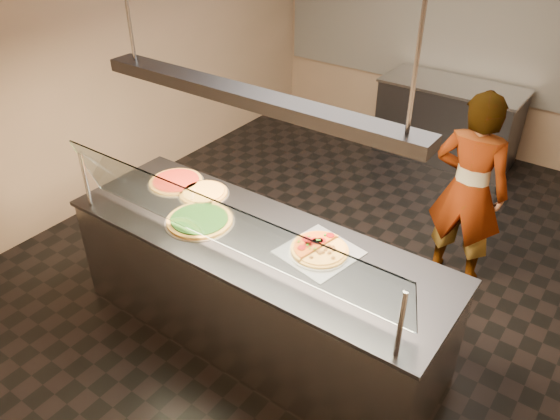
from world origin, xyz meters
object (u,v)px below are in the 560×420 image
Objects in this scene: sneeze_guard at (219,225)px; half_pizza_sausage at (331,254)px; serving_counter at (256,288)px; prep_table at (448,121)px; pizza_tomato at (176,181)px; pizza_spinach at (200,220)px; perforated_tray at (319,252)px; pizza_spatula at (198,197)px; half_pizza_pepperoni at (308,243)px; worker at (469,191)px; pizza_cheese at (204,193)px; heat_lamp_housing at (250,98)px.

sneeze_guard is 0.76m from half_pizza_sausage.
serving_counter is 3.76m from prep_table.
half_pizza_sausage is 0.91× the size of pizza_tomato.
pizza_spinach is 1.14× the size of pizza_tomato.
perforated_tray is at bearing 178.81° from half_pizza_sausage.
pizza_tomato is 1.62× the size of pizza_spatula.
half_pizza_pepperoni reaches higher than half_pizza_sausage.
sneeze_guard is at bearing 62.00° from worker.
pizza_spinach is at bearing -51.66° from pizza_cheese.
worker is (0.95, -2.14, 0.39)m from prep_table.
half_pizza_pepperoni is at bearing 179.22° from perforated_tray.
prep_table is (0.98, 3.54, -0.48)m from pizza_tomato.
pizza_tomato is (-0.54, 0.30, -0.00)m from pizza_spinach.
serving_counter is 5.62× the size of pizza_spinach.
perforated_tray is 1.14m from pizza_cheese.
pizza_spinach reaches higher than pizza_tomato.
half_pizza_sausage is at bearing -1.19° from perforated_tray.
pizza_cheese is (-1.22, 0.10, -0.01)m from half_pizza_sausage.
pizza_spatula is at bearing 144.36° from sneeze_guard.
pizza_tomato is at bearing 179.83° from pizza_cheese.
half_pizza_sausage is 0.25× the size of prep_table.
pizza_tomato is (-1.35, 0.10, -0.02)m from half_pizza_pepperoni.
pizza_tomato is (-1.44, 0.10, 0.01)m from perforated_tray.
pizza_spinach reaches higher than serving_counter.
heat_lamp_housing is at bearing -162.24° from half_pizza_pepperoni.
perforated_tray reaches higher than serving_counter.
pizza_spinach reaches higher than perforated_tray.
serving_counter is 1.76× the size of prep_table.
half_pizza_pepperoni reaches higher than serving_counter.
pizza_cheese is at bearing 106.08° from pizza_spatula.
sneeze_guard is at bearing -39.75° from pizza_cheese.
half_pizza_sausage is at bearing -4.88° from pizza_cheese.
heat_lamp_housing is at bearing -10.64° from pizza_spatula.
pizza_spatula is (-0.65, 0.46, -0.27)m from sneeze_guard.
half_pizza_sausage reaches higher than pizza_spinach.
half_pizza_pepperoni is (0.37, 0.12, 0.50)m from serving_counter.
pizza_cheese is at bearing 174.46° from half_pizza_pepperoni.
pizza_tomato is at bearing 150.06° from sneeze_guard.
serving_counter is at bearing -90.08° from prep_table.
pizza_spinach is 1.29× the size of pizza_cheese.
worker is (1.63, 1.40, -0.09)m from pizza_cheese.
serving_counter is 0.75m from half_pizza_sausage.
pizza_spinach is at bearing 48.64° from worker.
prep_table is 0.95× the size of worker.
pizza_spatula reaches higher than perforated_tray.
sneeze_guard is 2.21m from worker.
pizza_spatula is 3.73m from prep_table.
prep_table is at bearing 83.42° from pizza_spinach.
pizza_spatula is at bearing 169.36° from serving_counter.
pizza_cheese is 0.23× the size of worker.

